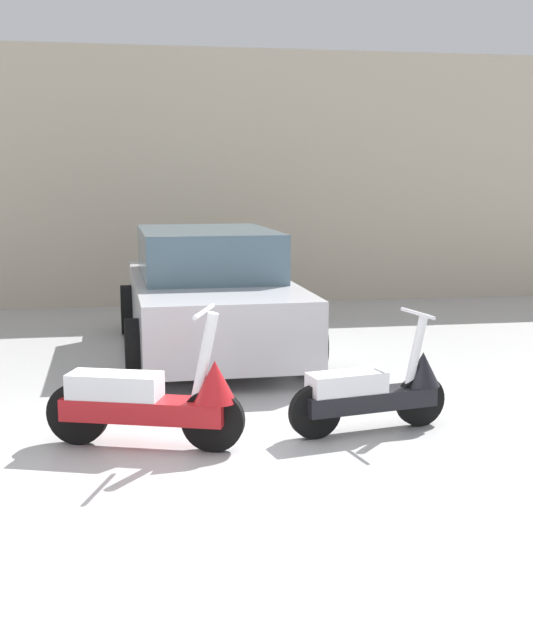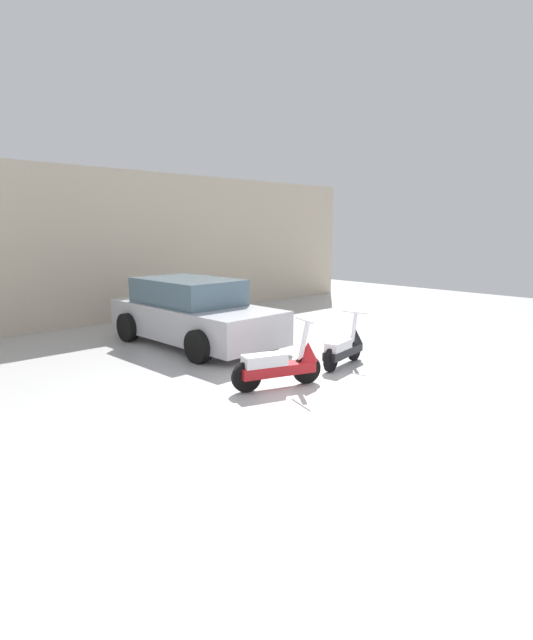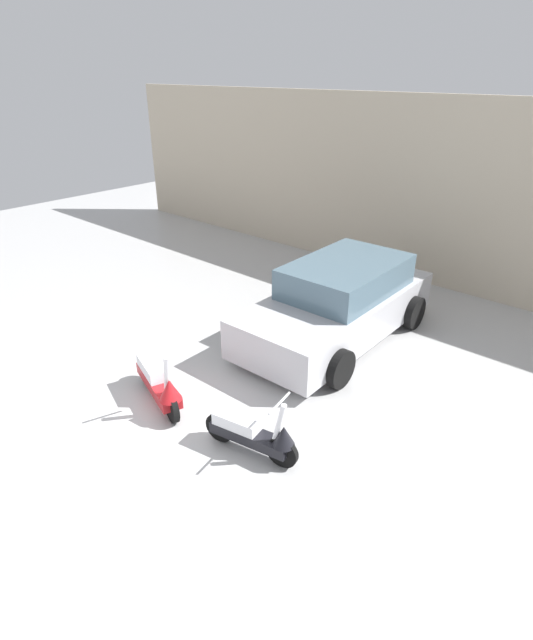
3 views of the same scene
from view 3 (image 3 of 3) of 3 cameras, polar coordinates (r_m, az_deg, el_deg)
name	(u,v)px [view 3 (image 3 of 3)]	position (r m, az deg, el deg)	size (l,w,h in m)	color
ground_plane	(134,435)	(7.45, -14.87, -12.64)	(28.00, 28.00, 0.00)	#B2B2B2
wall_back	(416,192)	(12.31, 16.73, 13.84)	(19.60, 0.12, 4.15)	beige
scooter_front_left	(159,382)	(7.75, -12.13, -6.95)	(1.53, 0.78, 1.11)	black
scooter_front_right	(254,433)	(6.70, -1.43, -12.80)	(1.40, 0.57, 0.99)	black
car_rear_left	(339,303)	(9.41, 8.28, 1.93)	(2.17, 4.35, 1.46)	#B7B7BC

